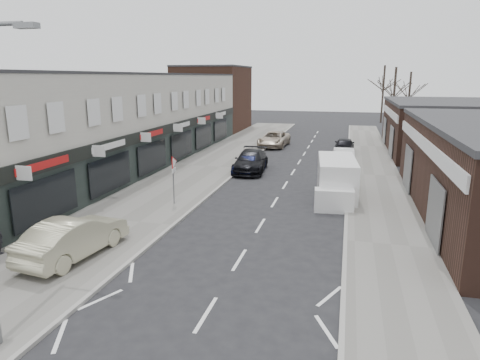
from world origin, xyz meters
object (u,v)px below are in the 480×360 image
Objects in this scene: parked_car_right_a at (343,157)px; parked_car_right_b at (344,145)px; warning_sign at (174,166)px; sedan_on_pavement at (74,237)px; parked_car_left_a at (249,163)px; white_van at (336,180)px; parked_car_left_b at (251,161)px; parked_car_left_c at (274,139)px.

parked_car_right_b is at bearing -93.37° from parked_car_right_a.
sedan_on_pavement is (-0.97, -7.48, -1.30)m from warning_sign.
parked_car_right_a reaches higher than parked_car_left_a.
white_van reaches higher than sedan_on_pavement.
white_van is at bearing 24.06° from warning_sign.
white_van is at bearing -46.28° from parked_car_left_b.
parked_car_left_b reaches higher than parked_car_left_c.
parked_car_left_b is at bearing 26.69° from parked_car_right_a.
white_van is at bearing -122.98° from sedan_on_pavement.
warning_sign is 0.65× the size of parked_car_left_a.
warning_sign is 21.46m from parked_car_left_c.
parked_car_left_b is 1.21× the size of parked_car_right_a.
sedan_on_pavement is at bearing -97.42° from warning_sign.
parked_car_right_a is 1.02× the size of parked_car_right_b.
parked_car_right_a is at bearing -107.93° from sedan_on_pavement.
parked_car_left_c is 1.25× the size of parked_car_right_b.
white_van is at bearing -34.58° from parked_car_left_a.
parked_car_right_a is at bearing -46.18° from parked_car_left_c.
parked_car_left_c is 10.57m from parked_car_right_a.
white_van is 8.58m from parked_car_left_b.
white_van reaches higher than parked_car_right_a.
white_van is 1.12× the size of parked_car_left_b.
parked_car_left_a is at bearing 29.52° from parked_car_right_a.
parked_car_right_a is (6.60, 3.82, -0.05)m from parked_car_left_b.
white_van is 1.44× the size of parked_car_left_a.
sedan_on_pavement is (-9.40, -11.24, -0.18)m from white_van.
parked_car_left_a is at bearing -93.48° from sedan_on_pavement.
parked_car_right_a is (6.90, -8.01, -0.03)m from parked_car_left_c.
parked_car_left_c is (-0.30, 11.83, -0.02)m from parked_car_left_b.
parked_car_left_c is (-6.66, 17.58, -0.32)m from white_van.
parked_car_left_c is 1.23× the size of parked_car_right_a.
parked_car_right_b is (6.60, 10.03, 0.03)m from parked_car_left_a.
warning_sign is 0.61× the size of parked_car_right_a.
parked_car_right_a is at bearing 38.12° from parked_car_left_a.
warning_sign is at bearing 66.60° from parked_car_right_b.
parked_car_left_b is at bearing -85.47° from parked_car_left_c.
warning_sign is at bearing -160.94° from white_van.
parked_car_left_b is (-6.36, 5.75, -0.30)m from white_van.
warning_sign reaches higher than white_van.
white_van is 18.80m from parked_car_left_c.
parked_car_left_a is 0.95× the size of parked_car_right_a.
warning_sign is at bearing -97.58° from parked_car_left_a.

